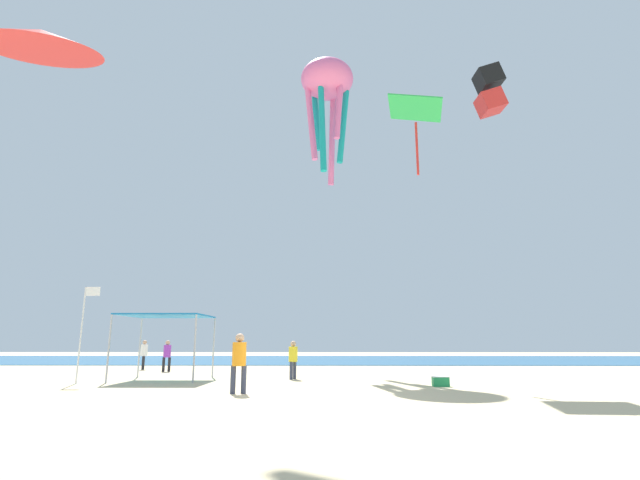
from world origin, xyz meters
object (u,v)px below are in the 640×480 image
at_px(person_leftmost, 167,353).
at_px(kite_octopus_pink, 327,85).
at_px(person_central, 144,352).
at_px(kite_diamond_green, 415,112).
at_px(canopy_tent, 167,318).
at_px(kite_delta_red, 41,40).
at_px(person_rightmost, 239,358).
at_px(cooler_box, 441,381).
at_px(person_near_tent, 293,357).
at_px(banner_flag, 84,324).
at_px(kite_box_black, 489,91).

distance_m(person_leftmost, kite_octopus_pink, 17.81).
distance_m(person_central, kite_diamond_green, 19.52).
xyz_separation_m(canopy_tent, person_central, (-3.66, 7.26, -1.56)).
xyz_separation_m(kite_delta_red, kite_diamond_green, (15.52, 3.33, -1.55)).
distance_m(canopy_tent, kite_diamond_green, 14.27).
relative_size(person_rightmost, cooler_box, 3.15).
height_order(person_near_tent, kite_delta_red, kite_delta_red).
height_order(person_rightmost, cooler_box, person_rightmost).
bearing_deg(kite_delta_red, person_rightmost, -19.17).
relative_size(canopy_tent, kite_octopus_pink, 0.46).
height_order(person_central, cooler_box, person_central).
xyz_separation_m(banner_flag, kite_box_black, (20.41, 11.09, 16.00)).
distance_m(kite_octopus_pink, kite_diamond_green, 8.50).
xyz_separation_m(kite_delta_red, kite_box_black, (22.50, 12.73, 4.83)).
relative_size(banner_flag, kite_delta_red, 0.68).
relative_size(canopy_tent, kite_diamond_green, 0.98).
bearing_deg(kite_octopus_pink, person_central, -141.07).
bearing_deg(banner_flag, person_rightmost, -26.59).
distance_m(banner_flag, kite_delta_red, 11.49).
relative_size(canopy_tent, banner_flag, 0.93).
height_order(person_central, banner_flag, banner_flag).
distance_m(banner_flag, cooler_box, 13.54).
xyz_separation_m(person_rightmost, kite_box_black, (13.75, 14.43, 17.14)).
bearing_deg(kite_box_black, person_leftmost, 98.92).
height_order(kite_box_black, kite_diamond_green, kite_box_black).
distance_m(kite_delta_red, kite_box_black, 26.30).
distance_m(person_leftmost, banner_flag, 7.32).
relative_size(kite_octopus_pink, kite_diamond_green, 2.15).
height_order(canopy_tent, person_near_tent, canopy_tent).
xyz_separation_m(kite_octopus_pink, kite_diamond_green, (4.04, -5.76, -4.77)).
bearing_deg(canopy_tent, person_near_tent, 4.88).
xyz_separation_m(person_central, banner_flag, (1.04, -9.00, 1.24)).
bearing_deg(kite_delta_red, banner_flag, 29.97).
bearing_deg(banner_flag, person_leftmost, 82.85).
bearing_deg(person_near_tent, banner_flag, 132.70).
relative_size(person_leftmost, kite_box_black, 0.45).
xyz_separation_m(person_rightmost, kite_diamond_green, (6.77, 5.03, 10.77)).
bearing_deg(kite_box_black, kite_delta_red, 117.01).
bearing_deg(person_leftmost, person_near_tent, 125.67).
distance_m(person_leftmost, kite_diamond_green, 17.47).
distance_m(person_rightmost, kite_delta_red, 15.20).
height_order(person_leftmost, kite_box_black, kite_box_black).
xyz_separation_m(canopy_tent, person_rightmost, (4.04, -5.07, -1.46)).
relative_size(cooler_box, kite_delta_red, 0.11).
height_order(canopy_tent, person_rightmost, canopy_tent).
distance_m(person_leftmost, kite_box_black, 26.35).
bearing_deg(kite_octopus_pink, canopy_tent, -92.46).
relative_size(person_near_tent, person_rightmost, 0.87).
relative_size(person_leftmost, person_rightmost, 0.89).
xyz_separation_m(cooler_box, kite_box_black, (7.05, 11.95, 18.02)).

